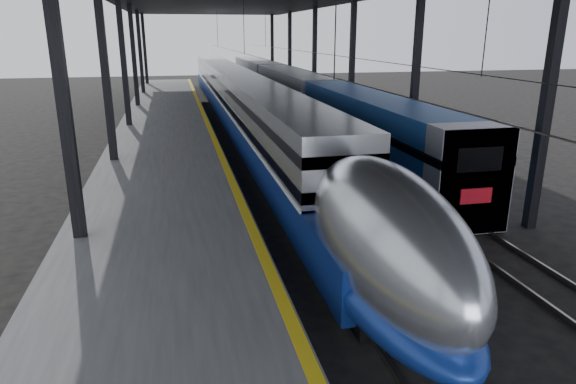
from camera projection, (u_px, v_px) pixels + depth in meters
name	position (u px, v px, depth m)	size (l,w,h in m)	color
ground	(310.00, 333.00, 12.17)	(160.00, 160.00, 0.00)	black
platform	(165.00, 146.00, 29.95)	(6.00, 80.00, 1.00)	#4C4C4F
yellow_strip	(213.00, 135.00, 30.38)	(0.30, 80.00, 0.01)	gold
rails	(298.00, 147.00, 31.72)	(6.52, 80.00, 0.16)	slate
tgv_train	(240.00, 102.00, 38.22)	(2.78, 65.20, 3.98)	#ACAEB3
second_train	(294.00, 94.00, 42.75)	(2.79, 56.05, 3.84)	navy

